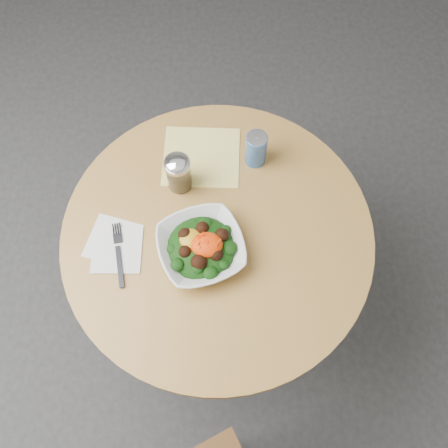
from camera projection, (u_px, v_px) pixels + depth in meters
name	position (u px, v px, depth m)	size (l,w,h in m)	color
ground	(219.00, 302.00, 2.11)	(6.00, 6.00, 0.00)	#29292B
table	(218.00, 257.00, 1.61)	(0.90, 0.90, 0.75)	black
cloth_napkin	(201.00, 157.00, 1.53)	(0.23, 0.21, 0.00)	yellow
paper_napkins	(115.00, 245.00, 1.41)	(0.18, 0.19, 0.00)	silver
salad_bowl	(201.00, 247.00, 1.38)	(0.29, 0.29, 0.09)	silver
fork	(119.00, 252.00, 1.40)	(0.04, 0.20, 0.00)	black
spice_shaker	(179.00, 173.00, 1.43)	(0.08, 0.08, 0.14)	silver
beverage_can	(256.00, 149.00, 1.47)	(0.06, 0.06, 0.12)	navy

